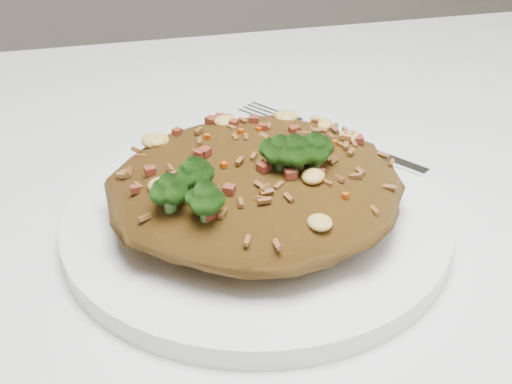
# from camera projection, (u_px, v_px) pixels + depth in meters

# --- Properties ---
(plate) EXTENTS (0.24, 0.24, 0.01)m
(plate) POSITION_uv_depth(u_px,v_px,m) (256.00, 221.00, 0.45)
(plate) COLOR white
(plate) RESTS_ON dining_table
(fried_rice) EXTENTS (0.18, 0.17, 0.06)m
(fried_rice) POSITION_uv_depth(u_px,v_px,m) (256.00, 176.00, 0.43)
(fried_rice) COLOR brown
(fried_rice) RESTS_ON plate
(fork) EXTENTS (0.11, 0.14, 0.00)m
(fork) POSITION_uv_depth(u_px,v_px,m) (338.00, 140.00, 0.52)
(fork) COLOR silver
(fork) RESTS_ON plate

